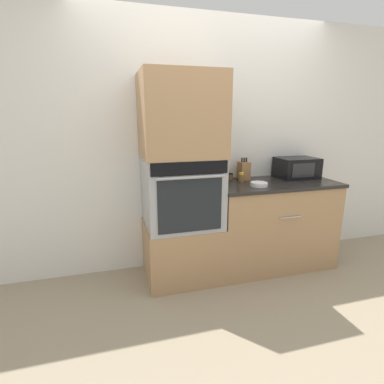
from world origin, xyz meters
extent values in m
plane|color=gray|center=(0.00, 0.00, 0.00)|extent=(12.00, 12.00, 0.00)
cube|color=silver|center=(0.00, 0.63, 1.25)|extent=(8.00, 0.05, 2.50)
cube|color=#A87F56|center=(-0.35, 0.30, 0.27)|extent=(0.70, 0.60, 0.55)
cube|color=#9EA0A5|center=(-0.35, 0.30, 0.87)|extent=(0.68, 0.59, 0.64)
cube|color=black|center=(-0.35, 0.00, 1.14)|extent=(0.65, 0.01, 0.11)
cube|color=orange|center=(-0.35, 0.00, 1.14)|extent=(0.09, 0.00, 0.03)
cube|color=black|center=(-0.35, 0.00, 0.82)|extent=(0.56, 0.01, 0.48)
cylinder|color=#9EA0A5|center=(-0.35, -0.03, 1.07)|extent=(0.58, 0.02, 0.02)
cube|color=#A87F56|center=(-0.35, 0.30, 1.55)|extent=(0.70, 0.60, 0.72)
cube|color=#A87F56|center=(0.62, 0.30, 0.43)|extent=(1.24, 0.60, 0.87)
cube|color=black|center=(0.62, 0.30, 0.89)|extent=(1.26, 0.63, 0.03)
cylinder|color=#B7B7BC|center=(0.62, -0.01, 0.63)|extent=(0.22, 0.01, 0.01)
cube|color=black|center=(0.95, 0.43, 1.01)|extent=(0.42, 0.31, 0.21)
cube|color=#28282B|center=(0.93, 0.27, 1.01)|extent=(0.26, 0.01, 0.15)
cube|color=olive|center=(0.36, 0.49, 1.00)|extent=(0.10, 0.13, 0.18)
cylinder|color=black|center=(0.34, 0.49, 1.11)|extent=(0.02, 0.02, 0.04)
cylinder|color=black|center=(0.36, 0.49, 1.11)|extent=(0.02, 0.02, 0.04)
cylinder|color=black|center=(0.38, 0.49, 1.11)|extent=(0.02, 0.02, 0.04)
cylinder|color=white|center=(0.37, 0.16, 0.92)|extent=(0.16, 0.16, 0.04)
cylinder|color=brown|center=(0.23, 0.53, 0.93)|extent=(0.05, 0.05, 0.05)
cylinder|color=black|center=(0.23, 0.53, 0.97)|extent=(0.05, 0.05, 0.02)
cylinder|color=brown|center=(0.29, 0.39, 0.94)|extent=(0.06, 0.06, 0.07)
cylinder|color=gold|center=(0.29, 0.39, 0.99)|extent=(0.05, 0.05, 0.02)
camera|label=1|loc=(-0.99, -2.32, 1.55)|focal=28.00mm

